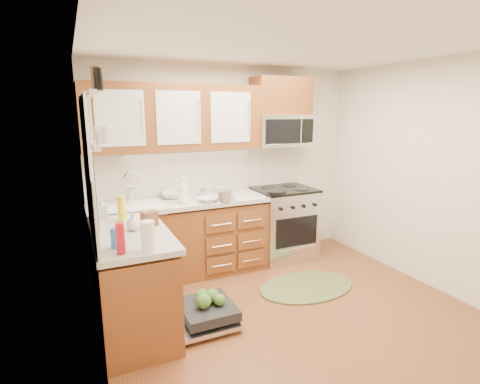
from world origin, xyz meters
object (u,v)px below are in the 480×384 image
upper_cabinets (175,118)px  dishwasher (203,314)px  stock_pot (223,195)px  rug (307,287)px  range (284,223)px  bowl_a (209,199)px  sink (136,216)px  skillet (276,192)px  paper_towel_roll (148,236)px  microwave (281,131)px  bowl_b (172,195)px  cutting_board (223,199)px  cup (220,189)px

upper_cabinets → dishwasher: (-0.13, -1.27, -1.77)m
upper_cabinets → stock_pot: size_ratio=9.26×
upper_cabinets → rug: (1.17, -1.06, -1.86)m
range → rug: 1.05m
upper_cabinets → dishwasher: 2.19m
dishwasher → bowl_a: (0.41, 0.95, 0.85)m
upper_cabinets → sink: upper_cabinets is taller
dishwasher → skillet: bearing=34.9°
rug → paper_towel_roll: 2.17m
microwave → dishwasher: microwave is taller
rug → bowl_a: bearing=140.6°
stock_pot → bowl_b: stock_pot is taller
sink → skillet: 1.68m
dishwasher → stock_pot: 1.41m
microwave → bowl_a: (-1.13, -0.30, -0.75)m
paper_towel_roll → dishwasher: bearing=31.4°
range → sink: size_ratio=1.53×
skillet → cutting_board: size_ratio=0.92×
cup → skillet: bearing=-40.6°
sink → stock_pot: (0.97, -0.20, 0.19)m
microwave → bowl_a: 1.39m
rug → dishwasher: bearing=-170.6°
dishwasher → bowl_a: bearing=66.5°
microwave → stock_pot: size_ratio=3.43×
range → rug: range is taller
stock_pot → cutting_board: bearing=67.1°
range → sink: bearing=-179.7°
sink → rug: 2.08m
stock_pot → bowl_a: stock_pot is taller
sink → cutting_board: 1.02m
microwave → rug: (-0.23, -1.03, -1.69)m
microwave → dishwasher: 2.55m
microwave → skillet: bearing=-127.1°
rug → cup: bearing=117.7°
range → dishwasher: size_ratio=1.36×
microwave → paper_towel_roll: size_ratio=3.30×
upper_cabinets → cutting_board: upper_cabinets is taller
upper_cabinets → cutting_board: size_ratio=7.66×
bowl_b → stock_pot: bearing=-36.8°
stock_pot → cup: (0.13, 0.43, -0.02)m
range → paper_towel_roll: bearing=-144.9°
sink → bowl_a: bearing=-12.0°
upper_cabinets → dishwasher: size_ratio=2.93×
cutting_board → bowl_a: size_ratio=1.18×
stock_pot → paper_towel_roll: 1.66m
sink → bowl_a: size_ratio=2.73×
dishwasher → rug: 1.33m
microwave → cup: size_ratio=6.71×
paper_towel_roll → bowl_a: 1.58m
stock_pot → skillet: bearing=-3.4°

